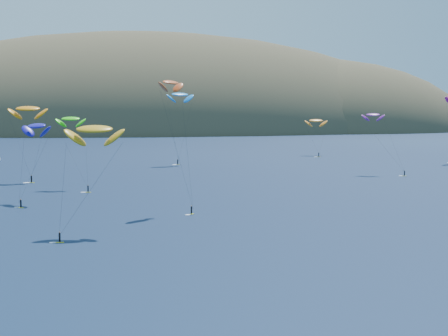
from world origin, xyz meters
name	(u,v)px	position (x,y,z in m)	size (l,w,h in m)	color
island	(169,141)	(39.40, 562.36, -10.74)	(730.00, 300.00, 210.00)	#3D3526
kitesurfer_1	(28,109)	(-45.65, 145.41, 20.72)	(10.40, 8.11, 23.63)	yellow
kitesurfer_2	(94,129)	(-26.34, 65.85, 17.31)	(11.09, 11.20, 19.94)	yellow
kitesurfer_3	(71,119)	(-32.98, 127.26, 18.05)	(8.85, 13.33, 20.16)	yellow
kitesurfer_4	(180,95)	(3.83, 191.60, 25.95)	(11.04, 7.37, 28.83)	yellow
kitesurfer_6	(373,115)	(59.69, 144.92, 18.75)	(11.11, 12.19, 20.70)	yellow
kitesurfer_9	(171,83)	(-11.31, 85.53, 25.89)	(7.22, 9.88, 27.78)	yellow
kitesurfer_10	(36,126)	(-39.39, 103.97, 16.86)	(8.45, 14.38, 19.15)	yellow
kitesurfer_11	(316,121)	(69.26, 225.48, 15.40)	(10.17, 15.24, 18.08)	yellow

